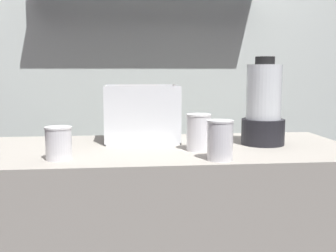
% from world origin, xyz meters
% --- Properties ---
extents(back_wall_unit, '(2.60, 0.24, 2.50)m').
position_xyz_m(back_wall_unit, '(-0.00, 0.77, 1.26)').
color(back_wall_unit, silver).
rests_on(back_wall_unit, ground_plane).
extents(carrot_display_bin, '(0.30, 0.24, 0.23)m').
position_xyz_m(carrot_display_bin, '(-0.09, 0.16, 0.97)').
color(carrot_display_bin, white).
rests_on(carrot_display_bin, counter).
extents(blender_pitcher, '(0.17, 0.17, 0.34)m').
position_xyz_m(blender_pitcher, '(0.37, 0.02, 1.04)').
color(blender_pitcher, black).
rests_on(blender_pitcher, counter).
extents(juice_cup_beet_far_left, '(0.09, 0.09, 0.11)m').
position_xyz_m(juice_cup_beet_far_left, '(-0.38, -0.19, 0.95)').
color(juice_cup_beet_far_left, white).
rests_on(juice_cup_beet_far_left, counter).
extents(juice_cup_beet_left, '(0.09, 0.09, 0.13)m').
position_xyz_m(juice_cup_beet_left, '(0.10, -0.08, 0.96)').
color(juice_cup_beet_left, white).
rests_on(juice_cup_beet_left, counter).
extents(juice_cup_pomegranate_middle, '(0.09, 0.09, 0.13)m').
position_xyz_m(juice_cup_pomegranate_middle, '(0.14, -0.25, 0.96)').
color(juice_cup_pomegranate_middle, white).
rests_on(juice_cup_pomegranate_middle, counter).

